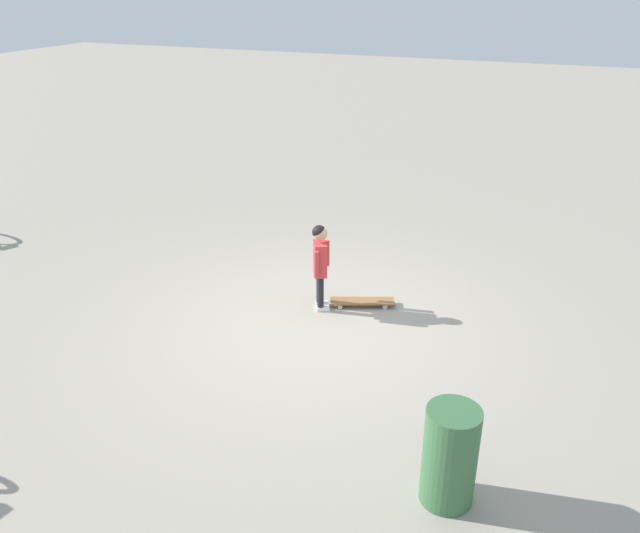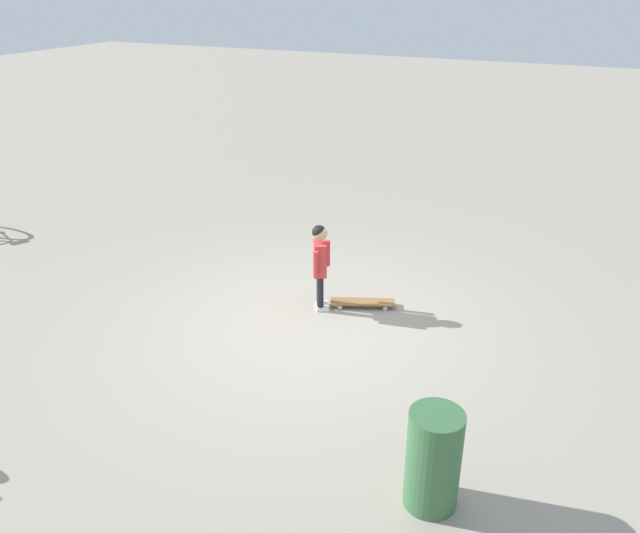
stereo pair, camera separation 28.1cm
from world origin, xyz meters
TOP-DOWN VIEW (x-y plane):
  - ground_plane at (0.00, 0.00)m, footprint 50.00×50.00m
  - child_person at (0.08, -0.39)m, footprint 0.26×0.41m
  - skateboard at (-0.37, -0.64)m, footprint 0.78×0.46m
  - trash_bin at (-1.95, 2.03)m, footprint 0.41×0.41m

SIDE VIEW (x-z plane):
  - ground_plane at x=0.00m, z-range 0.00..0.00m
  - skateboard at x=-0.37m, z-range 0.02..0.10m
  - trash_bin at x=-1.95m, z-range 0.00..0.82m
  - child_person at x=0.08m, z-range 0.13..1.19m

